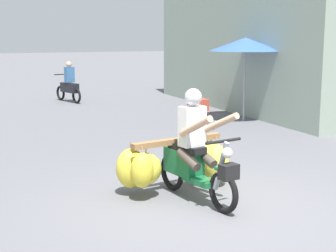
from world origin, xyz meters
name	(u,v)px	position (x,y,z in m)	size (l,w,h in m)	color
ground_plane	(213,210)	(0.00, 0.00, 0.00)	(120.00, 120.00, 0.00)	slate
motorbike_main_loaded	(184,159)	(-0.04, 0.83, 0.50)	(1.83, 1.86, 1.58)	black
motorbike_distant_ahead_left	(69,86)	(0.55, 11.56, 0.57)	(0.67, 1.57, 1.40)	black
shopfront_building	(283,46)	(6.73, 7.94, 1.92)	(4.46, 9.26, 3.85)	gray
market_umbrella_near_shop	(245,44)	(4.05, 5.88, 2.05)	(1.90, 1.90, 2.23)	#99999E
produce_crate	(198,105)	(3.74, 8.00, 0.18)	(0.56, 0.40, 0.36)	#CC4C38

